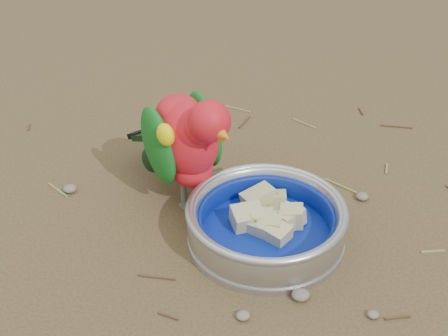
{
  "coord_description": "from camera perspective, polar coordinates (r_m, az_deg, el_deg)",
  "views": [
    {
      "loc": [
        -0.05,
        -0.7,
        0.59
      ],
      "look_at": [
        0.06,
        0.05,
        0.08
      ],
      "focal_mm": 50.0,
      "sensor_mm": 36.0,
      "label": 1
    }
  ],
  "objects": [
    {
      "name": "ground",
      "position": [
        0.92,
        -3.15,
        -6.23
      ],
      "size": [
        60.0,
        60.0,
        0.0
      ],
      "primitive_type": "plane",
      "color": "brown"
    },
    {
      "name": "ground_debris",
      "position": [
        0.95,
        -4.12,
        -4.57
      ],
      "size": [
        0.9,
        0.8,
        0.01
      ],
      "primitive_type": null,
      "color": "olive",
      "rests_on": "ground"
    },
    {
      "name": "bowl_wall",
      "position": [
        0.89,
        3.9,
        -4.76
      ],
      "size": [
        0.23,
        0.23,
        0.04
      ],
      "primitive_type": null,
      "color": "#B2B2BA",
      "rests_on": "food_bowl"
    },
    {
      "name": "food_bowl",
      "position": [
        0.91,
        3.83,
        -6.26
      ],
      "size": [
        0.23,
        0.23,
        0.02
      ],
      "primitive_type": "cylinder",
      "color": "#B2B2BA",
      "rests_on": "ground"
    },
    {
      "name": "fruit_wedges",
      "position": [
        0.89,
        3.88,
        -5.12
      ],
      "size": [
        0.14,
        0.14,
        0.03
      ],
      "primitive_type": null,
      "color": "#C3B880",
      "rests_on": "food_bowl"
    },
    {
      "name": "lory_parrot",
      "position": [
        0.94,
        -3.33,
        1.79
      ],
      "size": [
        0.21,
        0.26,
        0.19
      ],
      "primitive_type": null,
      "rotation": [
        0.0,
        0.0,
        -2.65
      ],
      "color": "red",
      "rests_on": "ground"
    }
  ]
}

